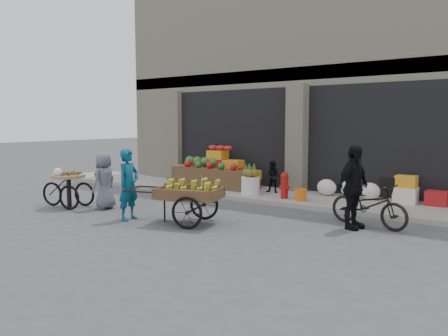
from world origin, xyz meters
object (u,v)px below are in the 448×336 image
Objects in this scene: pineapple_bin at (251,186)px; tricycle_cart at (68,185)px; vendor_grey at (104,181)px; seated_person at (273,177)px; orange_bucket at (301,195)px; bicycle at (369,205)px; banana_cart at (187,192)px; cyclist at (353,187)px; fire_hydrant at (284,184)px; vendor_woman at (129,185)px.

tricycle_cart reaches higher than pineapple_bin.
tricycle_cart is at bearing -73.67° from vendor_grey.
seated_person is 0.64× the size of tricycle_cart.
bicycle is (2.17, -1.33, 0.18)m from orange_bucket.
banana_cart is at bearing -7.33° from tricycle_cart.
pineapple_bin is 0.30× the size of cyclist.
orange_bucket is (1.60, -0.10, -0.10)m from pineapple_bin.
vendor_grey is (-2.18, -3.39, 0.34)m from pineapple_bin.
fire_hydrant is at bearing 74.87° from bicycle.
vendor_woman is 1.12× the size of vendor_grey.
seated_person is at bearing -20.56° from vendor_woman.
vendor_woman is (-1.14, -4.50, 0.20)m from seated_person.
vendor_grey is at bearing 10.23° from tricycle_cart.
vendor_woman is (-1.28, -0.48, 0.10)m from banana_cart.
vendor_grey reaches higher than seated_person.
vendor_grey is at bearing 117.35° from cyclist.
tricycle_cart is at bearing -129.26° from pineapple_bin.
banana_cart is 1.66× the size of tricycle_cart.
bicycle reaches higher than fire_hydrant.
banana_cart is (-1.06, -3.31, 0.42)m from orange_bucket.
vendor_woman is 1.08× the size of tricycle_cart.
bicycle is at bearing -20.75° from pineapple_bin.
seated_person is 4.75m from vendor_grey.
banana_cart is 2.71m from vendor_grey.
fire_hydrant is (1.10, -0.05, 0.13)m from pineapple_bin.
cyclist reaches higher than pineapple_bin.
seated_person is 3.93m from bicycle.
bicycle is (4.51, 2.47, -0.34)m from vendor_woman.
banana_cart reaches higher than orange_bucket.
pineapple_bin is at bearing -17.09° from vendor_woman.
banana_cart is 1.41× the size of cyclist.
bicycle is (3.77, -1.43, 0.08)m from pineapple_bin.
seated_person is 5.60m from tricycle_cart.
vendor_woman is 4.78m from cyclist.
seated_person reaches higher than banana_cart.
cyclist is (6.66, 1.95, 0.29)m from tricycle_cart.
fire_hydrant reaches higher than pineapple_bin.
tricycle_cart is (-3.49, -4.38, -0.02)m from seated_person.
orange_bucket is 0.23× the size of vendor_grey.
vendor_grey is (-2.71, 0.03, 0.02)m from banana_cart.
banana_cart is (0.14, -4.01, 0.11)m from seated_person.
seated_person is 4.64m from vendor_woman.
bicycle is at bearing -14.39° from cyclist.
vendor_grey is (-3.28, -3.34, 0.20)m from fire_hydrant.
seated_person is 0.38× the size of banana_cart.
orange_bucket is 0.13× the size of banana_cart.
vendor_woman is (-0.74, -3.90, 0.42)m from pineapple_bin.
pineapple_bin is at bearing 82.45° from banana_cart.
vendor_woman reaches higher than orange_bucket.
vendor_grey is at bearing -134.47° from fire_hydrant.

